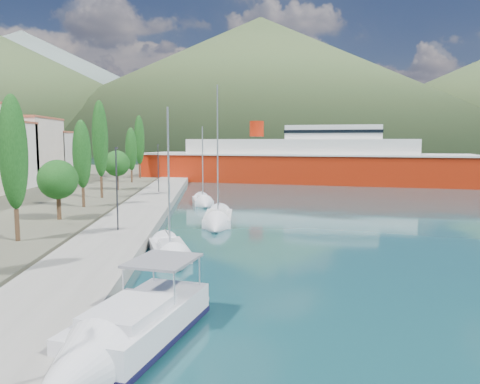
{
  "coord_description": "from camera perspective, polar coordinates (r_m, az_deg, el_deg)",
  "views": [
    {
      "loc": [
        -1.97,
        -20.68,
        7.33
      ],
      "look_at": [
        0.0,
        14.0,
        3.5
      ],
      "focal_mm": 35.0,
      "sensor_mm": 36.0,
      "label": 1
    }
  ],
  "objects": [
    {
      "name": "sailboat_near",
      "position": [
        28.96,
        -8.18,
        -7.86
      ],
      "size": [
        3.64,
        7.41,
        10.23
      ],
      "color": "silver",
      "rests_on": "ground"
    },
    {
      "name": "sailboat_mid",
      "position": [
        40.05,
        -2.83,
        -3.81
      ],
      "size": [
        2.92,
        9.21,
        13.07
      ],
      "color": "silver",
      "rests_on": "ground"
    },
    {
      "name": "lamp_posts",
      "position": [
        36.01,
        -14.5,
        0.92
      ],
      "size": [
        0.15,
        49.25,
        6.06
      ],
      "color": "#2D2D33",
      "rests_on": "quay"
    },
    {
      "name": "hills_far",
      "position": [
        658.42,
        9.31,
        12.31
      ],
      "size": [
        1480.0,
        900.0,
        180.0
      ],
      "color": "slate",
      "rests_on": "ground"
    },
    {
      "name": "tree_row",
      "position": [
        54.85,
        -17.04,
        4.38
      ],
      "size": [
        3.48,
        62.91,
        11.24
      ],
      "color": "#47301E",
      "rests_on": "land_strip"
    },
    {
      "name": "ground",
      "position": [
        140.89,
        -2.45,
        3.3
      ],
      "size": [
        1400.0,
        1400.0,
        0.0
      ],
      "primitive_type": "plane",
      "color": "#143F45"
    },
    {
      "name": "ferry",
      "position": [
        83.64,
        7.47,
        3.59
      ],
      "size": [
        58.27,
        30.32,
        11.41
      ],
      "color": "#A51F09",
      "rests_on": "ground"
    },
    {
      "name": "hills_near",
      "position": [
        407.86,
        11.21,
        12.06
      ],
      "size": [
        1010.0,
        520.0,
        115.0
      ],
      "color": "#3E512B",
      "rests_on": "ground"
    },
    {
      "name": "motor_cruiser",
      "position": [
        16.79,
        -14.73,
        -17.67
      ],
      "size": [
        5.76,
        9.64,
        3.42
      ],
      "color": "black",
      "rests_on": "ground"
    },
    {
      "name": "quay",
      "position": [
        47.71,
        -11.7,
        -2.19
      ],
      "size": [
        5.0,
        88.0,
        0.8
      ],
      "primitive_type": "cube",
      "color": "gray",
      "rests_on": "ground"
    },
    {
      "name": "sailboat_far",
      "position": [
        52.93,
        -4.42,
        -1.38
      ],
      "size": [
        2.83,
        6.83,
        9.76
      ],
      "color": "silver",
      "rests_on": "ground"
    }
  ]
}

